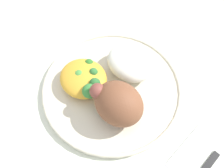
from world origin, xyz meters
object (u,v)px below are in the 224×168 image
at_px(plate, 112,88).
at_px(rice_pile, 132,63).
at_px(fork, 177,153).
at_px(mac_cheese_with_broccoli, 84,79).
at_px(roasted_chicken, 118,103).

bearing_deg(plate, rice_pile, -92.41).
bearing_deg(plate, fork, 172.90).
height_order(plate, mac_cheese_with_broccoli, mac_cheese_with_broccoli).
height_order(plate, fork, plate).
bearing_deg(mac_cheese_with_broccoli, roasted_chicken, 177.35).
relative_size(rice_pile, mac_cheese_with_broccoli, 1.03).
bearing_deg(rice_pile, roasted_chicken, 114.40).
bearing_deg(plate, roasted_chicken, 141.74).
xyz_separation_m(roasted_chicken, fork, (-0.13, -0.01, -0.05)).
bearing_deg(roasted_chicken, fork, -174.20).
bearing_deg(mac_cheese_with_broccoli, plate, -145.73).
distance_m(roasted_chicken, mac_cheese_with_broccoli, 0.09).
height_order(roasted_chicken, rice_pile, roasted_chicken).
relative_size(plate, mac_cheese_with_broccoli, 2.91).
bearing_deg(roasted_chicken, mac_cheese_with_broccoli, -2.65).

